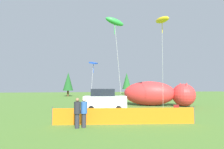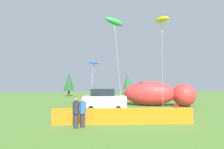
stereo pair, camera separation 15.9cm
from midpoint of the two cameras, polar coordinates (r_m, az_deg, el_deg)
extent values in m
plane|color=#4C752D|center=(15.41, 8.38, -13.05)|extent=(120.00, 120.00, 0.00)
cube|color=white|center=(18.07, -2.04, -8.98)|extent=(4.54, 2.41, 1.23)
cube|color=#1E232D|center=(18.02, -2.73, -5.86)|extent=(2.60, 1.97, 0.74)
cylinder|color=black|center=(18.98, 2.16, -10.47)|extent=(0.60, 0.33, 0.57)
cylinder|color=black|center=(17.28, 2.36, -11.12)|extent=(0.60, 0.33, 0.57)
cylinder|color=black|center=(19.08, -6.03, -10.41)|extent=(0.60, 0.33, 0.57)
cylinder|color=black|center=(17.39, -6.65, -11.05)|extent=(0.60, 0.33, 0.57)
cube|color=maroon|center=(16.71, 20.24, -10.66)|extent=(0.59, 0.59, 0.03)
cube|color=maroon|center=(16.46, 20.44, -9.99)|extent=(0.46, 0.14, 0.44)
cylinder|color=#A5A5AD|center=(16.88, 19.37, -11.33)|extent=(0.02, 0.02, 0.43)
cylinder|color=#A5A5AD|center=(16.99, 20.75, -11.25)|extent=(0.02, 0.02, 0.43)
cylinder|color=#A5A5AD|center=(16.48, 19.75, -11.51)|extent=(0.02, 0.02, 0.43)
cylinder|color=#A5A5AD|center=(16.59, 21.16, -11.42)|extent=(0.02, 0.02, 0.43)
ellipsoid|color=red|center=(23.17, 12.26, -6.05)|extent=(7.21, 5.37, 3.10)
ellipsoid|color=yellow|center=(23.21, 12.29, -7.77)|extent=(4.75, 3.75, 1.40)
sphere|color=red|center=(23.45, 22.62, -6.19)|extent=(2.79, 2.79, 2.79)
cone|color=red|center=(24.02, 21.67, -3.49)|extent=(0.78, 0.78, 0.84)
cone|color=red|center=(22.83, 23.46, -3.44)|extent=(0.78, 0.78, 0.84)
cube|color=orange|center=(11.72, 4.18, -13.40)|extent=(9.25, 1.11, 1.05)
cylinder|color=#4C4C51|center=(12.11, -18.86, -12.65)|extent=(0.05, 0.05, 1.16)
cylinder|color=#4C4C51|center=(13.08, 25.36, -11.81)|extent=(0.05, 0.05, 1.16)
cylinder|color=#2D2D38|center=(10.88, -11.32, -14.64)|extent=(0.26, 0.26, 0.84)
cylinder|color=#26262D|center=(10.76, -11.26, -10.58)|extent=(0.39, 0.39, 0.70)
sphere|color=#8C6647|center=(10.71, -11.23, -8.11)|extent=(0.23, 0.23, 0.23)
cylinder|color=#2D2D38|center=(10.96, -9.13, -14.60)|extent=(0.26, 0.26, 0.84)
cylinder|color=#2D59A5|center=(10.84, -9.09, -10.62)|extent=(0.38, 0.38, 0.70)
sphere|color=beige|center=(10.80, -9.06, -8.18)|extent=(0.23, 0.23, 0.23)
cylinder|color=silver|center=(21.72, -6.37, -3.05)|extent=(0.52, 2.53, 5.54)
cube|color=blue|center=(23.18, -5.85, 3.75)|extent=(1.24, 1.23, 0.47)
cylinder|color=blue|center=(23.10, -5.86, 2.03)|extent=(0.06, 0.06, 1.20)
cylinder|color=silver|center=(17.15, 2.30, 2.80)|extent=(0.77, 0.14, 8.92)
ellipsoid|color=green|center=(18.20, 1.02, 16.89)|extent=(2.08, 0.95, 1.24)
cylinder|color=green|center=(17.96, 1.03, 14.81)|extent=(0.06, 0.06, 1.20)
cylinder|color=silver|center=(17.98, 16.40, 2.71)|extent=(0.43, 0.98, 8.96)
ellipsoid|color=yellow|center=(18.52, 16.20, 16.79)|extent=(0.95, 2.18, 1.00)
cylinder|color=yellow|center=(18.29, 16.25, 14.73)|extent=(0.06, 0.06, 1.20)
cylinder|color=brown|center=(54.45, 5.20, -5.61)|extent=(0.51, 0.51, 1.58)
cone|color=#236028|center=(54.45, 5.18, -2.12)|extent=(2.78, 2.78, 5.06)
cylinder|color=brown|center=(44.92, -13.84, -6.00)|extent=(0.45, 0.45, 1.42)
cone|color=#1E5623|center=(44.90, -13.78, -2.20)|extent=(2.49, 2.49, 4.53)
camera|label=1|loc=(0.08, -89.78, -0.01)|focal=28.00mm
camera|label=2|loc=(0.08, 90.22, 0.01)|focal=28.00mm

